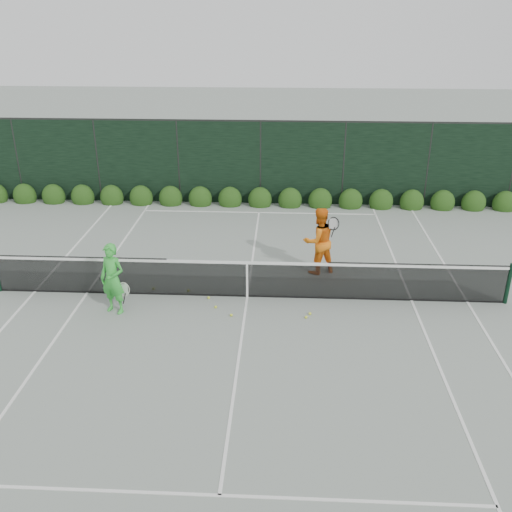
{
  "coord_description": "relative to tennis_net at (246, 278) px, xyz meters",
  "views": [
    {
      "loc": [
        0.88,
        -12.75,
        6.76
      ],
      "look_at": [
        0.21,
        0.3,
        1.0
      ],
      "focal_mm": 40.0,
      "sensor_mm": 36.0,
      "label": 1
    }
  ],
  "objects": [
    {
      "name": "ground",
      "position": [
        0.02,
        0.0,
        -0.53
      ],
      "size": [
        80.0,
        80.0,
        0.0
      ],
      "primitive_type": "plane",
      "color": "gray",
      "rests_on": "ground"
    },
    {
      "name": "tennis_net",
      "position": [
        0.0,
        0.0,
        0.0
      ],
      "size": [
        12.9,
        0.1,
        1.07
      ],
      "color": "black",
      "rests_on": "ground"
    },
    {
      "name": "player_woman",
      "position": [
        -3.09,
        -0.9,
        0.34
      ],
      "size": [
        0.74,
        0.61,
        1.74
      ],
      "rotation": [
        0.0,
        0.0,
        -0.35
      ],
      "color": "green",
      "rests_on": "ground"
    },
    {
      "name": "windscreen_fence",
      "position": [
        0.02,
        -2.71,
        0.98
      ],
      "size": [
        32.0,
        21.07,
        3.06
      ],
      "color": "black",
      "rests_on": "ground"
    },
    {
      "name": "player_man",
      "position": [
        1.87,
        1.56,
        0.4
      ],
      "size": [
        1.11,
        1.01,
        1.86
      ],
      "rotation": [
        0.0,
        0.0,
        3.56
      ],
      "color": "orange",
      "rests_on": "ground"
    },
    {
      "name": "tennis_balls",
      "position": [
        -0.4,
        -0.46,
        -0.5
      ],
      "size": [
        4.08,
        1.35,
        0.07
      ],
      "color": "#D9E833",
      "rests_on": "ground"
    },
    {
      "name": "court_lines",
      "position": [
        0.02,
        0.0,
        -0.53
      ],
      "size": [
        11.03,
        23.83,
        0.01
      ],
      "color": "white",
      "rests_on": "ground"
    },
    {
      "name": "hedge_row",
      "position": [
        0.02,
        7.15,
        -0.3
      ],
      "size": [
        31.66,
        0.65,
        0.94
      ],
      "color": "#193B10",
      "rests_on": "ground"
    }
  ]
}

